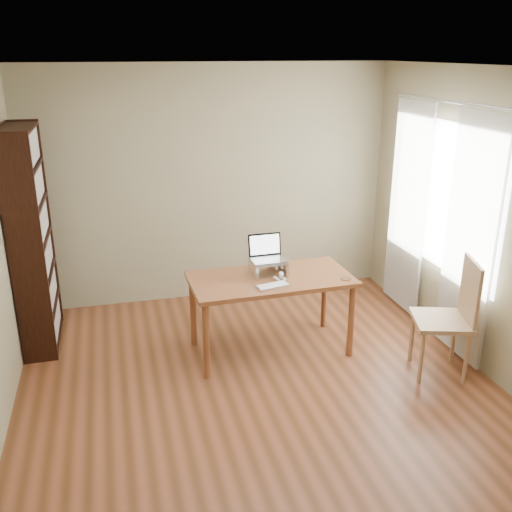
{
  "coord_description": "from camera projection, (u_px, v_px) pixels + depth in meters",
  "views": [
    {
      "loc": [
        -1.09,
        -3.85,
        2.72
      ],
      "look_at": [
        0.12,
        0.78,
        0.98
      ],
      "focal_mm": 40.0,
      "sensor_mm": 36.0,
      "label": 1
    }
  ],
  "objects": [
    {
      "name": "curtains",
      "position": [
        436.0,
        220.0,
        5.47
      ],
      "size": [
        0.03,
        1.9,
        2.25
      ],
      "color": "silver",
      "rests_on": "ground"
    },
    {
      "name": "laptop",
      "position": [
        267.0,
        253.0,
        5.28
      ],
      "size": [
        0.32,
        0.27,
        0.22
      ],
      "rotation": [
        0.0,
        0.0,
        0.03
      ],
      "color": "silver",
      "rests_on": "laptop_stand"
    },
    {
      "name": "room",
      "position": [
        270.0,
        250.0,
        4.26
      ],
      "size": [
        4.04,
        4.54,
        2.64
      ],
      "color": "#552E16",
      "rests_on": "ground"
    },
    {
      "name": "chair",
      "position": [
        451.0,
        312.0,
        4.93
      ],
      "size": [
        0.59,
        0.59,
        1.06
      ],
      "rotation": [
        0.0,
        0.0,
        -0.3
      ],
      "color": "#A48659",
      "rests_on": "ground"
    },
    {
      "name": "keyboard",
      "position": [
        273.0,
        286.0,
        5.01
      ],
      "size": [
        0.31,
        0.18,
        0.02
      ],
      "rotation": [
        0.0,
        0.0,
        0.2
      ],
      "color": "silver",
      "rests_on": "desk"
    },
    {
      "name": "bookshelf",
      "position": [
        32.0,
        239.0,
        5.31
      ],
      "size": [
        0.3,
        0.9,
        2.1
      ],
      "color": "black",
      "rests_on": "ground"
    },
    {
      "name": "coaster",
      "position": [
        346.0,
        279.0,
        5.18
      ],
      "size": [
        0.1,
        0.1,
        0.01
      ],
      "primitive_type": "cylinder",
      "color": "#50351B",
      "rests_on": "desk"
    },
    {
      "name": "desk",
      "position": [
        271.0,
        286.0,
        5.26
      ],
      "size": [
        1.51,
        0.79,
        0.75
      ],
      "rotation": [
        0.0,
        0.0,
        0.03
      ],
      "color": "brown",
      "rests_on": "ground"
    },
    {
      "name": "cat",
      "position": [
        271.0,
        266.0,
        5.31
      ],
      "size": [
        0.24,
        0.48,
        0.15
      ],
      "rotation": [
        0.0,
        0.0,
        0.18
      ],
      "color": "#4C463C",
      "rests_on": "desk"
    },
    {
      "name": "laptop_stand",
      "position": [
        269.0,
        266.0,
        5.27
      ],
      "size": [
        0.32,
        0.25,
        0.13
      ],
      "rotation": [
        0.0,
        0.0,
        0.03
      ],
      "color": "silver",
      "rests_on": "desk"
    }
  ]
}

